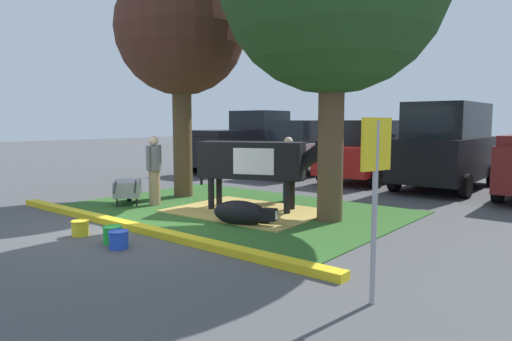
{
  "coord_description": "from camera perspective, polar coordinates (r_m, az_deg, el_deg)",
  "views": [
    {
      "loc": [
        6.98,
        -5.28,
        1.99
      ],
      "look_at": [
        0.57,
        2.55,
        0.9
      ],
      "focal_mm": 32.21,
      "sensor_mm": 36.0,
      "label": 1
    }
  ],
  "objects": [
    {
      "name": "ground_plane",
      "position": [
        8.97,
        -13.33,
        -6.83
      ],
      "size": [
        80.0,
        80.0,
        0.0
      ],
      "primitive_type": "plane",
      "color": "#4C4C4F"
    },
    {
      "name": "calf_lying",
      "position": [
        8.81,
        -1.79,
        -5.32
      ],
      "size": [
        1.33,
        0.76,
        0.48
      ],
      "color": "black",
      "rests_on": "ground"
    },
    {
      "name": "shade_tree_left",
      "position": [
        12.39,
        -9.34,
        16.65
      ],
      "size": [
        3.33,
        3.33,
        5.99
      ],
      "color": "brown",
      "rests_on": "ground"
    },
    {
      "name": "cow_holstein",
      "position": [
        10.08,
        0.02,
        1.22
      ],
      "size": [
        3.0,
        1.61,
        1.58
      ],
      "color": "black",
      "rests_on": "ground"
    },
    {
      "name": "grass_island",
      "position": [
        10.42,
        -2.58,
        -4.81
      ],
      "size": [
        7.22,
        5.0,
        0.02
      ],
      "primitive_type": "cube",
      "color": "#2D5B23",
      "rests_on": "ground"
    },
    {
      "name": "curb_yellow",
      "position": [
        8.67,
        -14.43,
        -6.91
      ],
      "size": [
        8.42,
        0.24,
        0.12
      ],
      "primitive_type": "cube",
      "color": "yellow",
      "rests_on": "ground"
    },
    {
      "name": "sedan_red",
      "position": [
        15.72,
        13.91,
        2.29
      ],
      "size": [
        2.03,
        4.41,
        2.02
      ],
      "color": "red",
      "rests_on": "ground"
    },
    {
      "name": "sedan_silver",
      "position": [
        17.06,
        5.68,
        2.73
      ],
      "size": [
        2.03,
        4.41,
        2.02
      ],
      "color": "silver",
      "rests_on": "ground"
    },
    {
      "name": "pickup_truck_black",
      "position": [
        18.6,
        -1.17,
        3.44
      ],
      "size": [
        2.23,
        5.41,
        2.42
      ],
      "color": "black",
      "rests_on": "ground"
    },
    {
      "name": "person_handler",
      "position": [
        11.05,
        -12.53,
        0.25
      ],
      "size": [
        0.34,
        0.52,
        1.64
      ],
      "color": "#9E7F5B",
      "rests_on": "ground"
    },
    {
      "name": "suv_black",
      "position": [
        14.66,
        22.63,
        2.85
      ],
      "size": [
        2.13,
        4.61,
        2.52
      ],
      "color": "black",
      "rests_on": "ground"
    },
    {
      "name": "wheelbarrow",
      "position": [
        11.38,
        -15.66,
        -2.18
      ],
      "size": [
        1.42,
        1.28,
        0.63
      ],
      "color": "gray",
      "rests_on": "ground"
    },
    {
      "name": "parking_sign",
      "position": [
        5.03,
        14.62,
        -0.42
      ],
      "size": [
        0.15,
        0.44,
        2.03
      ],
      "color": "#99999E",
      "rests_on": "ground"
    },
    {
      "name": "hay_bedding",
      "position": [
        10.08,
        -1.08,
        -5.09
      ],
      "size": [
        3.29,
        2.53,
        0.04
      ],
      "primitive_type": "cube",
      "rotation": [
        0.0,
        0.0,
        0.04
      ],
      "color": "tan",
      "rests_on": "ground"
    },
    {
      "name": "bucket_green",
      "position": [
        7.93,
        -17.4,
        -7.56
      ],
      "size": [
        0.32,
        0.32,
        0.28
      ],
      "color": "green",
      "rests_on": "ground"
    },
    {
      "name": "bucket_blue",
      "position": [
        7.58,
        -16.68,
        -8.16
      ],
      "size": [
        0.32,
        0.32,
        0.28
      ],
      "color": "blue",
      "rests_on": "ground"
    },
    {
      "name": "bucket_yellow",
      "position": [
        8.6,
        -21.0,
        -6.67
      ],
      "size": [
        0.31,
        0.31,
        0.27
      ],
      "color": "yellow",
      "rests_on": "ground"
    },
    {
      "name": "person_visitor_near",
      "position": [
        11.31,
        4.03,
        0.4
      ],
      "size": [
        0.53,
        0.34,
        1.61
      ],
      "color": "#23478C",
      "rests_on": "ground"
    }
  ]
}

